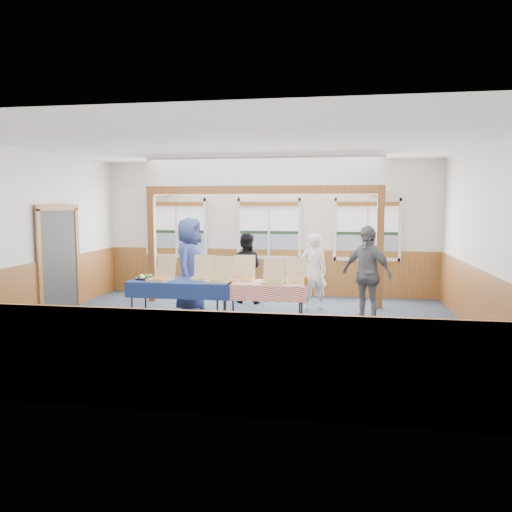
{
  "coord_description": "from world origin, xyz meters",
  "views": [
    {
      "loc": [
        1.6,
        -8.37,
        2.2
      ],
      "look_at": [
        0.09,
        1.0,
        1.2
      ],
      "focal_mm": 35.0,
      "sensor_mm": 36.0,
      "label": 1
    }
  ],
  "objects_px": {
    "man_blue": "(190,264)",
    "woman_white": "(313,272)",
    "person_grey": "(366,274)",
    "table_right": "(260,286)",
    "woman_black": "(245,268)",
    "table_left": "(183,283)"
  },
  "relations": [
    {
      "from": "woman_black",
      "to": "person_grey",
      "type": "height_order",
      "value": "person_grey"
    },
    {
      "from": "table_right",
      "to": "woman_black",
      "type": "distance_m",
      "value": 1.93
    },
    {
      "from": "woman_black",
      "to": "table_left",
      "type": "bearing_deg",
      "value": 68.48
    },
    {
      "from": "table_right",
      "to": "person_grey",
      "type": "height_order",
      "value": "person_grey"
    },
    {
      "from": "table_right",
      "to": "woman_black",
      "type": "relative_size",
      "value": 1.16
    },
    {
      "from": "table_left",
      "to": "person_grey",
      "type": "relative_size",
      "value": 1.17
    },
    {
      "from": "table_right",
      "to": "man_blue",
      "type": "bearing_deg",
      "value": 165.51
    },
    {
      "from": "table_right",
      "to": "person_grey",
      "type": "xyz_separation_m",
      "value": [
        1.93,
        0.41,
        0.2
      ]
    },
    {
      "from": "table_left",
      "to": "table_right",
      "type": "height_order",
      "value": "same"
    },
    {
      "from": "table_right",
      "to": "man_blue",
      "type": "relative_size",
      "value": 0.94
    },
    {
      "from": "woman_white",
      "to": "man_blue",
      "type": "relative_size",
      "value": 0.83
    },
    {
      "from": "man_blue",
      "to": "person_grey",
      "type": "xyz_separation_m",
      "value": [
        3.52,
        -0.4,
        -0.06
      ]
    },
    {
      "from": "man_blue",
      "to": "table_left",
      "type": "bearing_deg",
      "value": -170.92
    },
    {
      "from": "table_left",
      "to": "woman_black",
      "type": "distance_m",
      "value": 2.0
    },
    {
      "from": "table_left",
      "to": "table_right",
      "type": "relative_size",
      "value": 1.18
    },
    {
      "from": "table_right",
      "to": "man_blue",
      "type": "xyz_separation_m",
      "value": [
        -1.59,
        0.81,
        0.26
      ]
    },
    {
      "from": "person_grey",
      "to": "man_blue",
      "type": "bearing_deg",
      "value": -147.7
    },
    {
      "from": "man_blue",
      "to": "woman_white",
      "type": "bearing_deg",
      "value": -77.48
    },
    {
      "from": "woman_white",
      "to": "woman_black",
      "type": "bearing_deg",
      "value": -34.5
    },
    {
      "from": "table_left",
      "to": "person_grey",
      "type": "bearing_deg",
      "value": -6.96
    },
    {
      "from": "person_grey",
      "to": "woman_black",
      "type": "bearing_deg",
      "value": -170.25
    },
    {
      "from": "woman_white",
      "to": "person_grey",
      "type": "relative_size",
      "value": 0.88
    }
  ]
}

